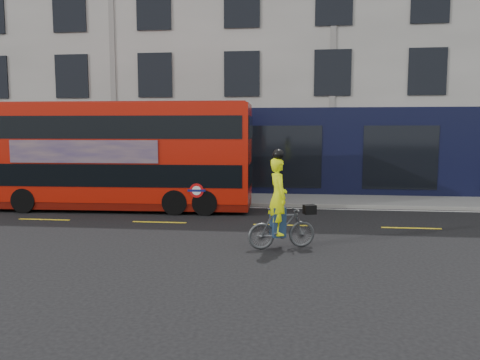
# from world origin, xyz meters

# --- Properties ---
(ground) EXTENTS (120.00, 120.00, 0.00)m
(ground) POSITION_xyz_m (0.00, 0.00, 0.00)
(ground) COLOR black
(ground) RESTS_ON ground
(pavement) EXTENTS (60.00, 3.00, 0.12)m
(pavement) POSITION_xyz_m (0.00, 6.50, 0.06)
(pavement) COLOR gray
(pavement) RESTS_ON ground
(kerb) EXTENTS (60.00, 0.12, 0.13)m
(kerb) POSITION_xyz_m (0.00, 5.00, 0.07)
(kerb) COLOR gray
(kerb) RESTS_ON ground
(building_terrace) EXTENTS (50.00, 10.07, 15.00)m
(building_terrace) POSITION_xyz_m (0.00, 12.94, 7.49)
(building_terrace) COLOR #B8B5AE
(building_terrace) RESTS_ON ground
(road_edge_line) EXTENTS (58.00, 0.10, 0.01)m
(road_edge_line) POSITION_xyz_m (0.00, 4.70, 0.00)
(road_edge_line) COLOR silver
(road_edge_line) RESTS_ON ground
(lane_dashes) EXTENTS (58.00, 0.12, 0.01)m
(lane_dashes) POSITION_xyz_m (0.00, 1.50, 0.00)
(lane_dashes) COLOR yellow
(lane_dashes) RESTS_ON ground
(bus) EXTENTS (10.06, 2.63, 4.02)m
(bus) POSITION_xyz_m (1.83, 3.80, 2.06)
(bus) COLOR #B31407
(bus) RESTS_ON ground
(cyclist) EXTENTS (1.84, 1.07, 2.55)m
(cyclist) POSITION_xyz_m (8.04, -1.43, 0.88)
(cyclist) COLOR #4A4D4F
(cyclist) RESTS_ON ground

